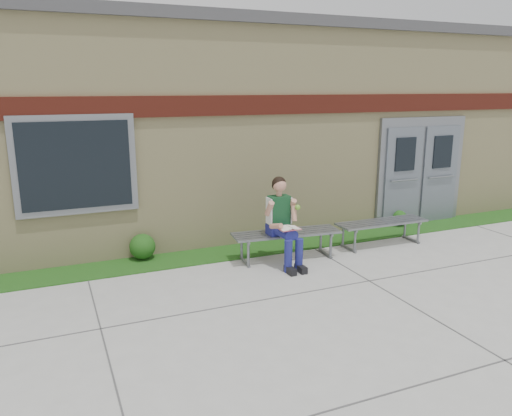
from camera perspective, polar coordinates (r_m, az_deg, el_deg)
name	(u,v)px	position (r m, az deg, el deg)	size (l,w,h in m)	color
ground	(330,304)	(7.08, 8.51, -10.85)	(80.00, 80.00, 0.00)	#9E9E99
grass_strip	(257,249)	(9.23, 0.06, -4.70)	(16.00, 0.80, 0.02)	#144312
school_building	(200,122)	(11.97, -6.41, 9.70)	(16.20, 6.22, 4.20)	beige
bench_left	(286,238)	(8.65, 3.49, -3.45)	(1.91, 0.70, 0.49)	slate
bench_right	(382,227)	(9.68, 14.15, -2.09)	(1.79, 0.51, 0.46)	slate
girl	(283,220)	(8.27, 3.12, -1.43)	(0.54, 0.89, 1.48)	navy
shrub_mid	(142,247)	(8.84, -12.85, -4.32)	(0.44, 0.44, 0.44)	#144312
shrub_east	(399,218)	(11.12, 16.05, -1.10)	(0.33, 0.33, 0.33)	#144312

